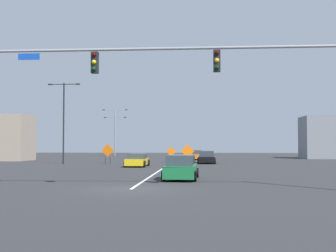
{
  "coord_description": "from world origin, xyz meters",
  "views": [
    {
      "loc": [
        3.37,
        -21.02,
        2.21
      ],
      "look_at": [
        -0.56,
        31.74,
        4.37
      ],
      "focal_mm": 46.59,
      "sensor_mm": 36.0,
      "label": 1
    }
  ],
  "objects_px": {
    "car_green_far": "(181,168)",
    "construction_sign_right_shoulder": "(188,152)",
    "car_black_passing": "(206,157)",
    "street_lamp_near_right": "(115,128)",
    "street_lamp_mid_left": "(115,132)",
    "car_yellow_approaching": "(137,160)",
    "construction_sign_left_shoulder": "(171,153)",
    "car_orange_mid": "(196,155)",
    "construction_sign_median_near": "(108,151)",
    "street_lamp_far_left": "(64,116)",
    "traffic_signal_assembly": "(211,72)"
  },
  "relations": [
    {
      "from": "car_green_far",
      "to": "construction_sign_right_shoulder",
      "type": "bearing_deg",
      "value": 90.21
    },
    {
      "from": "construction_sign_right_shoulder",
      "to": "car_black_passing",
      "type": "xyz_separation_m",
      "value": [
        1.93,
        6.2,
        -0.7
      ]
    },
    {
      "from": "street_lamp_near_right",
      "to": "street_lamp_mid_left",
      "type": "distance_m",
      "value": 0.85
    },
    {
      "from": "construction_sign_right_shoulder",
      "to": "car_yellow_approaching",
      "type": "xyz_separation_m",
      "value": [
        -4.83,
        -1.37,
        -0.75
      ]
    },
    {
      "from": "street_lamp_mid_left",
      "to": "car_yellow_approaching",
      "type": "distance_m",
      "value": 36.18
    },
    {
      "from": "car_black_passing",
      "to": "car_green_far",
      "type": "xyz_separation_m",
      "value": [
        -1.87,
        -22.42,
        0.04
      ]
    },
    {
      "from": "street_lamp_near_right",
      "to": "construction_sign_left_shoulder",
      "type": "relative_size",
      "value": 4.52
    },
    {
      "from": "car_black_passing",
      "to": "car_orange_mid",
      "type": "xyz_separation_m",
      "value": [
        -1.24,
        11.5,
        -0.04
      ]
    },
    {
      "from": "street_lamp_mid_left",
      "to": "car_black_passing",
      "type": "height_order",
      "value": "street_lamp_mid_left"
    },
    {
      "from": "car_black_passing",
      "to": "construction_sign_median_near",
      "type": "bearing_deg",
      "value": -165.33
    },
    {
      "from": "construction_sign_left_shoulder",
      "to": "car_black_passing",
      "type": "distance_m",
      "value": 4.1
    },
    {
      "from": "construction_sign_left_shoulder",
      "to": "street_lamp_far_left",
      "type": "bearing_deg",
      "value": -162.79
    },
    {
      "from": "car_black_passing",
      "to": "car_yellow_approaching",
      "type": "distance_m",
      "value": 10.15
    },
    {
      "from": "street_lamp_far_left",
      "to": "construction_sign_right_shoulder",
      "type": "bearing_deg",
      "value": -13.15
    },
    {
      "from": "construction_sign_median_near",
      "to": "car_orange_mid",
      "type": "relative_size",
      "value": 0.49
    },
    {
      "from": "street_lamp_mid_left",
      "to": "car_orange_mid",
      "type": "distance_m",
      "value": 21.8
    },
    {
      "from": "construction_sign_median_near",
      "to": "car_yellow_approaching",
      "type": "bearing_deg",
      "value": -50.6
    },
    {
      "from": "construction_sign_left_shoulder",
      "to": "car_black_passing",
      "type": "bearing_deg",
      "value": -7.73
    },
    {
      "from": "car_black_passing",
      "to": "car_yellow_approaching",
      "type": "bearing_deg",
      "value": -131.78
    },
    {
      "from": "car_black_passing",
      "to": "car_orange_mid",
      "type": "bearing_deg",
      "value": 96.16
    },
    {
      "from": "street_lamp_mid_left",
      "to": "construction_sign_right_shoulder",
      "type": "xyz_separation_m",
      "value": [
        13.92,
        -33.46,
        -2.93
      ]
    },
    {
      "from": "traffic_signal_assembly",
      "to": "street_lamp_mid_left",
      "type": "distance_m",
      "value": 57.84
    },
    {
      "from": "street_lamp_near_right",
      "to": "car_green_far",
      "type": "height_order",
      "value": "street_lamp_near_right"
    },
    {
      "from": "traffic_signal_assembly",
      "to": "construction_sign_right_shoulder",
      "type": "height_order",
      "value": "traffic_signal_assembly"
    },
    {
      "from": "street_lamp_far_left",
      "to": "construction_sign_right_shoulder",
      "type": "height_order",
      "value": "street_lamp_far_left"
    },
    {
      "from": "construction_sign_right_shoulder",
      "to": "street_lamp_mid_left",
      "type": "bearing_deg",
      "value": 112.59
    },
    {
      "from": "car_black_passing",
      "to": "car_orange_mid",
      "type": "relative_size",
      "value": 1.03
    },
    {
      "from": "street_lamp_mid_left",
      "to": "construction_sign_right_shoulder",
      "type": "height_order",
      "value": "street_lamp_mid_left"
    },
    {
      "from": "street_lamp_far_left",
      "to": "car_orange_mid",
      "type": "bearing_deg",
      "value": 45.44
    },
    {
      "from": "traffic_signal_assembly",
      "to": "street_lamp_mid_left",
      "type": "bearing_deg",
      "value": 105.75
    },
    {
      "from": "construction_sign_median_near",
      "to": "car_yellow_approaching",
      "type": "relative_size",
      "value": 0.53
    },
    {
      "from": "car_black_passing",
      "to": "traffic_signal_assembly",
      "type": "bearing_deg",
      "value": -90.31
    },
    {
      "from": "car_black_passing",
      "to": "street_lamp_mid_left",
      "type": "bearing_deg",
      "value": 120.18
    },
    {
      "from": "car_green_far",
      "to": "car_black_passing",
      "type": "bearing_deg",
      "value": 85.23
    },
    {
      "from": "traffic_signal_assembly",
      "to": "construction_sign_median_near",
      "type": "height_order",
      "value": "traffic_signal_assembly"
    },
    {
      "from": "traffic_signal_assembly",
      "to": "street_lamp_near_right",
      "type": "height_order",
      "value": "street_lamp_near_right"
    },
    {
      "from": "traffic_signal_assembly",
      "to": "street_lamp_far_left",
      "type": "relative_size",
      "value": 2.04
    },
    {
      "from": "construction_sign_median_near",
      "to": "construction_sign_left_shoulder",
      "type": "bearing_deg",
      "value": 26.65
    },
    {
      "from": "construction_sign_left_shoulder",
      "to": "car_green_far",
      "type": "distance_m",
      "value": 23.07
    },
    {
      "from": "street_lamp_near_right",
      "to": "street_lamp_far_left",
      "type": "xyz_separation_m",
      "value": [
        0.42,
        -30.64,
        0.14
      ]
    },
    {
      "from": "traffic_signal_assembly",
      "to": "car_yellow_approaching",
      "type": "distance_m",
      "value": 22.43
    },
    {
      "from": "street_lamp_far_left",
      "to": "street_lamp_near_right",
      "type": "bearing_deg",
      "value": 90.79
    },
    {
      "from": "street_lamp_mid_left",
      "to": "construction_sign_left_shoulder",
      "type": "relative_size",
      "value": 3.78
    },
    {
      "from": "street_lamp_far_left",
      "to": "construction_sign_right_shoulder",
      "type": "xyz_separation_m",
      "value": [
        13.61,
        -3.18,
        -3.83
      ]
    },
    {
      "from": "street_lamp_near_right",
      "to": "car_yellow_approaching",
      "type": "bearing_deg",
      "value": -75.35
    },
    {
      "from": "street_lamp_near_right",
      "to": "construction_sign_left_shoulder",
      "type": "distance_m",
      "value": 29.84
    },
    {
      "from": "street_lamp_near_right",
      "to": "traffic_signal_assembly",
      "type": "bearing_deg",
      "value": -74.24
    },
    {
      "from": "construction_sign_left_shoulder",
      "to": "car_green_far",
      "type": "height_order",
      "value": "construction_sign_left_shoulder"
    },
    {
      "from": "street_lamp_near_right",
      "to": "street_lamp_mid_left",
      "type": "xyz_separation_m",
      "value": [
        0.11,
        -0.37,
        -0.76
      ]
    },
    {
      "from": "street_lamp_far_left",
      "to": "construction_sign_median_near",
      "type": "height_order",
      "value": "street_lamp_far_left"
    }
  ]
}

